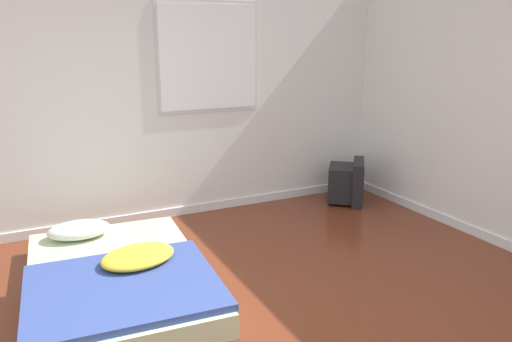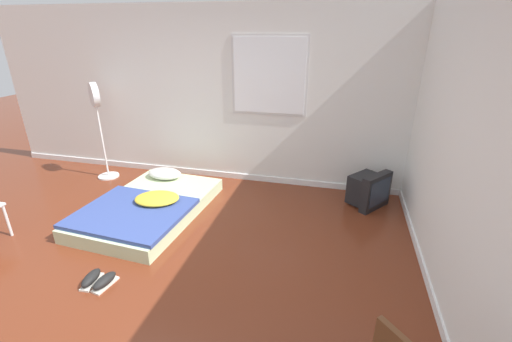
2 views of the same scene
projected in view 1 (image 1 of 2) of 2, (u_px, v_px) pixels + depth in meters
wall_back at (144, 94)px, 4.89m from camera, size 7.75×0.08×2.60m
mattress_bed at (117, 276)px, 3.72m from camera, size 1.38×1.98×0.31m
crt_tv at (348, 182)px, 5.69m from camera, size 0.59×0.61×0.49m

